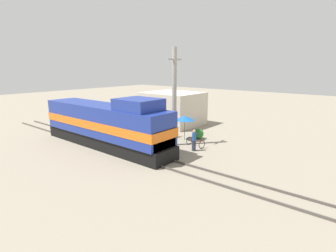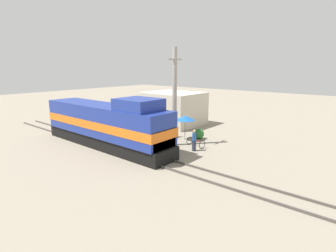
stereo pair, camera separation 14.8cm
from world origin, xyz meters
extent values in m
plane|color=gray|center=(0.00, 0.00, 0.00)|extent=(120.00, 120.00, 0.00)
cube|color=#4C4742|center=(-0.72, 0.00, 0.07)|extent=(0.08, 40.68, 0.15)
cube|color=#4C4742|center=(0.72, 0.00, 0.07)|extent=(0.08, 40.68, 0.15)
cube|color=black|center=(0.00, 4.74, 0.54)|extent=(2.67, 14.45, 1.07)
cube|color=navy|center=(0.00, 4.74, 2.37)|extent=(2.90, 13.87, 2.59)
cube|color=orange|center=(0.00, 4.74, 2.11)|extent=(2.94, 14.02, 0.70)
cube|color=orange|center=(0.00, -1.19, 1.78)|extent=(2.47, 2.02, 1.43)
cube|color=navy|center=(0.00, 0.40, 4.10)|extent=(2.73, 3.18, 0.88)
cylinder|color=#9E998E|center=(4.10, 0.19, 4.25)|extent=(0.40, 0.40, 8.51)
cube|color=#9E998E|center=(4.10, 0.19, 7.48)|extent=(1.80, 0.12, 0.12)
cylinder|color=#4C4C4C|center=(6.07, 0.47, 1.13)|extent=(0.05, 0.05, 2.26)
cone|color=#1959B2|center=(6.07, 0.47, 2.15)|extent=(1.89, 1.89, 0.43)
cube|color=#595959|center=(4.16, 2.74, 1.27)|extent=(0.12, 0.12, 2.55)
cube|color=#198C3F|center=(4.16, 2.74, 3.15)|extent=(2.34, 0.08, 1.20)
sphere|color=#2D722D|center=(7.24, -0.35, 0.50)|extent=(1.01, 1.01, 1.01)
cube|color=#2D3347|center=(3.83, -2.12, 0.43)|extent=(0.30, 0.20, 0.87)
cylinder|color=#2659A5|center=(3.83, -2.12, 1.21)|extent=(0.34, 0.34, 0.69)
sphere|color=tan|center=(3.83, -2.12, 1.68)|extent=(0.25, 0.25, 0.25)
torus|color=black|center=(4.77, -2.31, 0.36)|extent=(0.70, 0.21, 0.71)
torus|color=black|center=(5.12, -0.75, 0.36)|extent=(0.70, 0.21, 0.71)
cube|color=#A51919|center=(4.94, -1.53, 0.56)|extent=(0.34, 1.33, 0.04)
cylinder|color=#A51919|center=(4.88, -1.81, 0.48)|extent=(0.04, 0.04, 0.30)
cube|color=beige|center=(10.97, 5.85, 1.94)|extent=(5.61, 6.51, 3.87)
camera|label=1|loc=(-13.71, -13.77, 6.88)|focal=28.00mm
camera|label=2|loc=(-13.61, -13.89, 6.88)|focal=28.00mm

